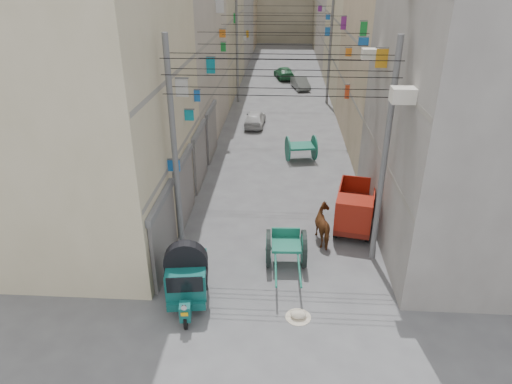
# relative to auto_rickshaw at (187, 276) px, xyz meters

# --- Properties ---
(ground) EXTENTS (140.00, 140.00, 0.00)m
(ground) POSITION_rel_auto_rickshaw_xyz_m (2.78, -3.05, -1.00)
(ground) COLOR #49494C
(ground) RESTS_ON ground
(building_row_left) EXTENTS (8.00, 62.00, 14.00)m
(building_row_left) POSITION_rel_auto_rickshaw_xyz_m (-5.21, 31.07, 5.46)
(building_row_left) COLOR #C3B493
(building_row_left) RESTS_ON ground
(building_row_right) EXTENTS (8.00, 62.00, 14.00)m
(building_row_right) POSITION_rel_auto_rickshaw_xyz_m (10.78, 31.07, 5.46)
(building_row_right) COLOR gray
(building_row_right) RESTS_ON ground
(shutters_left) EXTENTS (0.18, 14.40, 2.88)m
(shutters_left) POSITION_rel_auto_rickshaw_xyz_m (-1.13, 7.32, 0.49)
(shutters_left) COLOR #4C4C51
(shutters_left) RESTS_ON ground
(signboards) EXTENTS (8.22, 40.52, 5.67)m
(signboards) POSITION_rel_auto_rickshaw_xyz_m (2.77, 18.61, 2.43)
(signboards) COLOR #195DB3
(signboards) RESTS_ON ground
(ac_units) EXTENTS (0.70, 6.55, 3.35)m
(ac_units) POSITION_rel_auto_rickshaw_xyz_m (6.43, 4.62, 6.43)
(ac_units) COLOR beige
(ac_units) RESTS_ON ground
(utility_poles) EXTENTS (7.40, 22.20, 8.00)m
(utility_poles) POSITION_rel_auto_rickshaw_xyz_m (2.78, 13.95, 3.00)
(utility_poles) COLOR #5B5C5E
(utility_poles) RESTS_ON ground
(overhead_cables) EXTENTS (7.40, 22.52, 1.12)m
(overhead_cables) POSITION_rel_auto_rickshaw_xyz_m (2.78, 11.35, 5.77)
(overhead_cables) COLOR black
(overhead_cables) RESTS_ON ground
(auto_rickshaw) EXTENTS (1.59, 2.48, 1.70)m
(auto_rickshaw) POSITION_rel_auto_rickshaw_xyz_m (0.00, 0.00, 0.00)
(auto_rickshaw) COLOR black
(auto_rickshaw) RESTS_ON ground
(tonga_cart) EXTENTS (1.50, 3.10, 1.38)m
(tonga_cart) POSITION_rel_auto_rickshaw_xyz_m (3.14, 2.24, -0.28)
(tonga_cart) COLOR black
(tonga_cart) RESTS_ON ground
(mini_truck) EXTENTS (2.05, 3.43, 1.80)m
(mini_truck) POSITION_rel_auto_rickshaw_xyz_m (5.91, 4.84, -0.14)
(mini_truck) COLOR black
(mini_truck) RESTS_ON ground
(second_cart) EXTENTS (1.84, 1.69, 1.42)m
(second_cart) POSITION_rel_auto_rickshaw_xyz_m (3.96, 12.54, -0.25)
(second_cart) COLOR #16624D
(second_cart) RESTS_ON ground
(feed_sack) EXTENTS (0.50, 0.40, 0.25)m
(feed_sack) POSITION_rel_auto_rickshaw_xyz_m (3.55, -0.57, -0.88)
(feed_sack) COLOR #BFB39F
(feed_sack) RESTS_ON ground
(horse) EXTENTS (1.11, 1.79, 1.41)m
(horse) POSITION_rel_auto_rickshaw_xyz_m (4.69, 3.95, -0.30)
(horse) COLOR brown
(horse) RESTS_ON ground
(distant_car_white) EXTENTS (1.45, 3.23, 1.08)m
(distant_car_white) POSITION_rel_auto_rickshaw_xyz_m (0.99, 18.60, -0.46)
(distant_car_white) COLOR #B9B9B9
(distant_car_white) RESTS_ON ground
(distant_car_grey) EXTENTS (1.81, 3.38, 1.06)m
(distant_car_grey) POSITION_rel_auto_rickshaw_xyz_m (4.37, 29.71, -0.47)
(distant_car_grey) COLOR #545957
(distant_car_grey) RESTS_ON ground
(distant_car_green) EXTENTS (2.28, 4.05, 1.11)m
(distant_car_green) POSITION_rel_auto_rickshaw_xyz_m (2.87, 34.03, -0.45)
(distant_car_green) COLOR #216239
(distant_car_green) RESTS_ON ground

